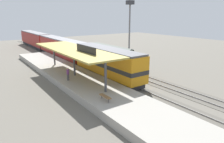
% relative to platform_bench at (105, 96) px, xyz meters
% --- Properties ---
extents(ground_plane, '(120.00, 120.00, 0.00)m').
position_rel_platform_bench_xyz_m(ground_plane, '(8.00, 10.01, -1.34)').
color(ground_plane, '#666056').
extents(track_near, '(3.20, 110.00, 0.16)m').
position_rel_platform_bench_xyz_m(track_near, '(6.00, 10.01, -1.31)').
color(track_near, '#565249').
rests_on(track_near, ground).
extents(track_far, '(3.20, 110.00, 0.16)m').
position_rel_platform_bench_xyz_m(track_far, '(10.60, 10.01, -1.31)').
color(track_far, '#565249').
rests_on(track_far, ground).
extents(platform, '(6.00, 44.00, 0.90)m').
position_rel_platform_bench_xyz_m(platform, '(1.40, 10.01, -0.89)').
color(platform, '#9E998E').
rests_on(platform, ground).
extents(station_canopy, '(5.20, 18.00, 4.70)m').
position_rel_platform_bench_xyz_m(station_canopy, '(1.40, 9.91, 3.19)').
color(station_canopy, '#47474C').
rests_on(station_canopy, platform).
extents(platform_bench, '(0.44, 1.70, 0.50)m').
position_rel_platform_bench_xyz_m(platform_bench, '(0.00, 0.00, 0.00)').
color(platform_bench, '#333338').
rests_on(platform_bench, platform).
extents(locomotive, '(2.93, 14.43, 4.44)m').
position_rel_platform_bench_xyz_m(locomotive, '(6.00, 8.53, 1.07)').
color(locomotive, '#28282D').
rests_on(locomotive, track_near).
extents(passenger_carriage_front, '(2.90, 20.00, 4.24)m').
position_rel_platform_bench_xyz_m(passenger_carriage_front, '(6.00, 26.53, 0.97)').
color(passenger_carriage_front, '#28282D').
rests_on(passenger_carriage_front, track_near).
extents(passenger_carriage_rear, '(2.90, 20.00, 4.24)m').
position_rel_platform_bench_xyz_m(passenger_carriage_rear, '(6.00, 47.33, 0.97)').
color(passenger_carriage_rear, '#28282D').
rests_on(passenger_carriage_rear, track_near).
extents(freight_car, '(2.80, 12.00, 3.54)m').
position_rel_platform_bench_xyz_m(freight_car, '(10.60, 15.22, 0.63)').
color(freight_car, '#28282D').
rests_on(freight_car, track_far).
extents(light_mast, '(1.10, 1.10, 11.70)m').
position_rel_platform_bench_xyz_m(light_mast, '(13.80, 12.85, 7.05)').
color(light_mast, slate).
rests_on(light_mast, ground).
extents(person_waiting, '(0.34, 0.34, 1.71)m').
position_rel_platform_bench_xyz_m(person_waiting, '(-0.32, 8.37, 0.51)').
color(person_waiting, '#4C4C51').
rests_on(person_waiting, platform).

